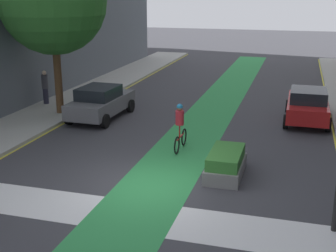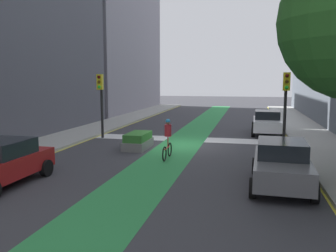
% 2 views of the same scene
% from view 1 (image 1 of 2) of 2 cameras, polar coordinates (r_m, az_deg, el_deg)
% --- Properties ---
extents(ground_plane, '(120.00, 120.00, 0.00)m').
position_cam_1_polar(ground_plane, '(14.53, -2.51, -7.49)').
color(ground_plane, '#38383D').
extents(bike_lane_paint, '(2.40, 60.00, 0.01)m').
position_cam_1_polar(bike_lane_paint, '(14.47, -1.73, -7.57)').
color(bike_lane_paint, '#2D8C47').
rests_on(bike_lane_paint, ground_plane).
extents(crosswalk_band, '(12.00, 1.80, 0.01)m').
position_cam_1_polar(crosswalk_band, '(12.84, -5.39, -10.97)').
color(crosswalk_band, silver).
rests_on(crosswalk_band, ground_plane).
extents(car_grey_left_far, '(2.15, 4.26, 1.57)m').
position_cam_1_polar(car_grey_left_far, '(22.03, -8.42, 2.99)').
color(car_grey_left_far, slate).
rests_on(car_grey_left_far, ground_plane).
extents(car_red_right_far, '(2.02, 4.20, 1.57)m').
position_cam_1_polar(car_red_right_far, '(22.18, 17.05, 2.52)').
color(car_red_right_far, '#A51919').
rests_on(car_red_right_far, ground_plane).
extents(cyclist_in_lane, '(0.32, 1.73, 1.86)m').
position_cam_1_polar(cyclist_in_lane, '(17.35, 1.52, 0.00)').
color(cyclist_in_lane, black).
rests_on(cyclist_in_lane, ground_plane).
extents(pedestrian_sidewalk_left_a, '(0.34, 0.34, 1.76)m').
position_cam_1_polar(pedestrian_sidewalk_left_a, '(24.88, -15.11, 4.76)').
color(pedestrian_sidewalk_left_a, '#262638').
rests_on(pedestrian_sidewalk_left_a, sidewalk_left).
extents(street_tree_near, '(5.01, 5.01, 7.84)m').
position_cam_1_polar(street_tree_near, '(22.35, -14.22, 14.98)').
color(street_tree_near, brown).
rests_on(street_tree_near, sidewalk_left).
extents(median_planter, '(1.13, 2.28, 0.85)m').
position_cam_1_polar(median_planter, '(15.30, 7.23, -4.70)').
color(median_planter, slate).
rests_on(median_planter, ground_plane).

